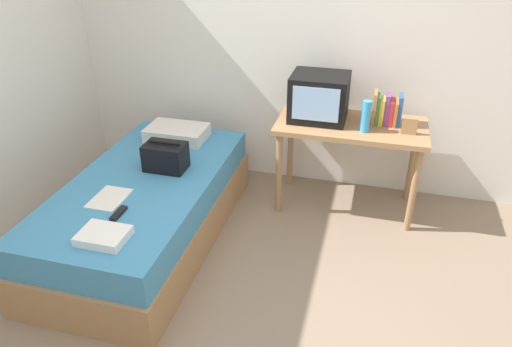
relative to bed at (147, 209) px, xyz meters
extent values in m
plane|color=#84705B|center=(0.85, -0.72, -0.26)|extent=(8.00, 8.00, 0.00)
cube|color=silver|center=(0.85, 1.28, 1.04)|extent=(5.20, 0.10, 2.60)
cube|color=#9E754C|center=(0.00, 0.00, -0.10)|extent=(1.00, 2.00, 0.30)
cube|color=teal|center=(0.00, 0.00, 0.16)|extent=(0.97, 1.94, 0.22)
cube|color=#9E754C|center=(1.38, 0.86, 0.47)|extent=(1.16, 0.60, 0.04)
cylinder|color=#9E754C|center=(0.86, 0.62, 0.10)|extent=(0.05, 0.05, 0.71)
cylinder|color=#9E754C|center=(1.90, 0.62, 0.10)|extent=(0.05, 0.05, 0.71)
cylinder|color=#9E754C|center=(0.86, 1.10, 0.10)|extent=(0.05, 0.05, 0.71)
cylinder|color=#9E754C|center=(1.90, 1.10, 0.10)|extent=(0.05, 0.05, 0.71)
cube|color=black|center=(1.11, 0.89, 0.67)|extent=(0.44, 0.38, 0.36)
cube|color=#8CB2E0|center=(1.11, 0.70, 0.68)|extent=(0.35, 0.01, 0.26)
cylinder|color=#3399DB|center=(1.49, 0.73, 0.61)|extent=(0.07, 0.07, 0.24)
cube|color=#CC7233|center=(1.54, 0.93, 0.62)|extent=(0.02, 0.17, 0.25)
cube|color=#337F47|center=(1.57, 0.93, 0.60)|extent=(0.03, 0.15, 0.23)
cube|color=gold|center=(1.60, 0.93, 0.59)|extent=(0.04, 0.14, 0.20)
cube|color=#7A3D89|center=(1.64, 0.93, 0.61)|extent=(0.03, 0.13, 0.24)
cube|color=#B72D33|center=(1.67, 0.93, 0.59)|extent=(0.03, 0.15, 0.20)
cube|color=#CC7233|center=(1.70, 0.93, 0.59)|extent=(0.02, 0.16, 0.19)
cube|color=#2D5699|center=(1.73, 0.93, 0.61)|extent=(0.03, 0.15, 0.24)
cube|color=#9E754C|center=(1.81, 0.76, 0.55)|extent=(0.11, 0.02, 0.13)
cube|color=silver|center=(-0.03, 0.70, 0.32)|extent=(0.49, 0.32, 0.11)
cube|color=black|center=(0.10, 0.18, 0.36)|extent=(0.30, 0.20, 0.20)
cylinder|color=black|center=(0.10, 0.18, 0.48)|extent=(0.24, 0.02, 0.02)
cube|color=white|center=(-0.09, -0.31, 0.27)|extent=(0.21, 0.29, 0.01)
cube|color=black|center=(0.06, -0.46, 0.28)|extent=(0.04, 0.16, 0.02)
cube|color=white|center=(0.11, -0.72, 0.29)|extent=(0.28, 0.22, 0.05)
camera|label=1|loc=(1.55, -2.66, 1.95)|focal=33.47mm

